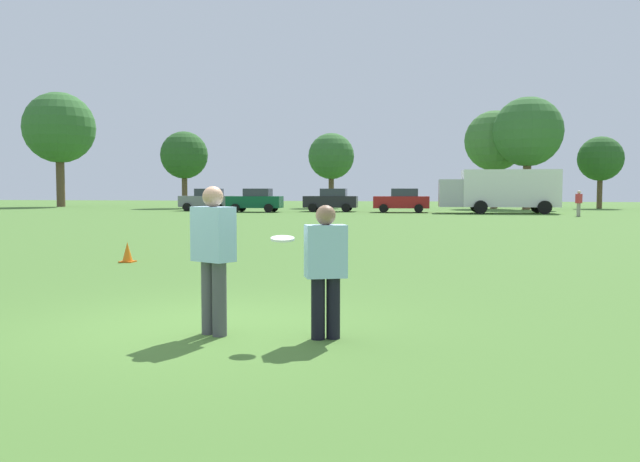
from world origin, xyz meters
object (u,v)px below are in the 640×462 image
Objects in this scene: player_defender at (326,265)px; frisbee at (283,239)px; player_thrower at (213,252)px; parked_car_mid_left at (255,200)px; bystander_sideline_watcher at (579,202)px; box_truck at (501,189)px; parked_car_near_left at (207,200)px; parked_car_mid_right at (402,200)px; traffic_cone at (127,253)px; parked_car_center at (331,200)px.

player_defender is 0.58m from frisbee.
parked_car_mid_left reaches higher than player_thrower.
box_truck is at bearing 134.33° from bystander_sideline_watcher.
parked_car_near_left reaches higher than player_defender.
player_thrower is 42.19m from parked_car_mid_right.
traffic_cone is (-6.03, 6.85, -0.63)m from player_defender.
player_thrower is at bearing 173.24° from frisbee.
parked_car_mid_right is 12.83m from bystander_sideline_watcher.
frisbee is 46.42m from parked_car_near_left.
box_truck reaches higher than player_thrower.
player_defender is at bearing -72.39° from parked_car_mid_left.
player_defender is at bearing -87.63° from parked_car_mid_right.
player_thrower is at bearing -69.11° from parked_car_near_left.
parked_car_mid_right is (4.28, 35.29, 0.69)m from traffic_cone.
parked_car_center is 2.54× the size of bystander_sideline_watcher.
player_defender is at bearing -97.51° from box_truck.
player_defender is 0.36× the size of parked_car_near_left.
parked_car_mid_left is (-12.50, 41.01, -0.24)m from frisbee.
player_thrower is 0.41× the size of parked_car_center.
bystander_sideline_watcher is (11.31, 36.99, -0.04)m from player_thrower.
parked_car_mid_right is 7.30m from box_truck.
frisbee is at bearing -73.05° from parked_car_mid_left.
frisbee is 0.03× the size of box_truck.
parked_car_mid_left is at bearing 106.95° from frisbee.
box_truck reaches higher than player_defender.
parked_car_near_left is at bearing 112.45° from player_defender.
player_defender is 38.27m from bystander_sideline_watcher.
player_thrower is 1.34m from player_defender.
player_defender is 0.36× the size of parked_car_mid_right.
parked_car_center is (10.37, 0.02, 0.00)m from parked_car_near_left.
frisbee is at bearing -80.91° from parked_car_center.
bystander_sideline_watcher is at bearing -23.93° from parked_car_mid_right.
parked_car_mid_right reaches higher than bystander_sideline_watcher.
frisbee is 42.87m from parked_car_mid_left.
traffic_cone is 34.72m from parked_car_mid_left.
parked_car_mid_left reaches higher than traffic_cone.
frisbee is 42.12m from box_truck.
parked_car_center is 5.68m from parked_car_mid_right.
player_thrower is 0.88m from frisbee.
parked_car_mid_left is 2.54× the size of bystander_sideline_watcher.
parked_car_near_left reaches higher than bystander_sideline_watcher.
player_defender is 43.59m from parked_car_center.
box_truck reaches higher than parked_car_mid_left.
parked_car_mid_left is at bearing -173.48° from parked_car_mid_right.
player_thrower is 6.44× the size of frisbee.
parked_car_mid_right reaches higher than player_defender.
parked_car_mid_left is 23.28m from bystander_sideline_watcher.
parked_car_mid_left is (-6.95, 34.01, 0.69)m from traffic_cone.
box_truck reaches higher than parked_car_mid_right.
player_defender reaches higher than traffic_cone.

